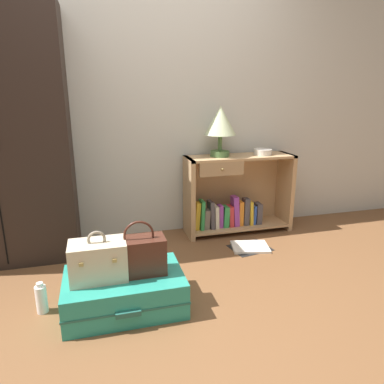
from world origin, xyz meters
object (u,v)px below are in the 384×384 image
object	(u,v)px
bookshelf	(235,197)
table_lamp	(220,123)
handbag	(140,255)
train_case	(98,260)
open_book_on_floor	(250,247)
bowl	(263,152)
bottle	(41,299)
suitcase_large	(125,291)

from	to	relation	value
bookshelf	table_lamp	xyz separation A→B (m)	(-0.16, -0.00, 0.69)
bookshelf	handbag	xyz separation A→B (m)	(-1.02, -1.02, 0.01)
train_case	open_book_on_floor	world-z (taller)	train_case
bookshelf	bowl	xyz separation A→B (m)	(0.25, -0.02, 0.42)
table_lamp	bottle	xyz separation A→B (m)	(-1.45, -0.93, -0.93)
open_book_on_floor	table_lamp	bearing A→B (deg)	108.81
bowl	suitcase_large	distance (m)	1.82
bookshelf	suitcase_large	bearing A→B (deg)	-137.84
table_lamp	handbag	bearing A→B (deg)	-130.26
bookshelf	handbag	bearing A→B (deg)	-135.07
handbag	bookshelf	bearing A→B (deg)	44.93
bowl	handbag	distance (m)	1.67
bookshelf	bowl	size ratio (longest dim) A/B	6.02
suitcase_large	table_lamp	bearing A→B (deg)	46.51
handbag	open_book_on_floor	distance (m)	1.22
suitcase_large	train_case	size ratio (longest dim) A/B	2.21
bookshelf	handbag	world-z (taller)	bookshelf
train_case	bottle	size ratio (longest dim) A/B	1.66
table_lamp	open_book_on_floor	bearing A→B (deg)	-71.19
open_book_on_floor	bookshelf	bearing A→B (deg)	87.77
bookshelf	open_book_on_floor	size ratio (longest dim) A/B	2.77
bookshelf	train_case	distance (m)	1.62
bookshelf	bottle	xyz separation A→B (m)	(-1.61, -0.93, -0.25)
table_lamp	suitcase_large	world-z (taller)	table_lamp
bookshelf	train_case	size ratio (longest dim) A/B	3.09
handbag	open_book_on_floor	size ratio (longest dim) A/B	0.93
table_lamp	suitcase_large	bearing A→B (deg)	-133.49
suitcase_large	handbag	xyz separation A→B (m)	(0.10, -0.00, 0.23)
bowl	open_book_on_floor	world-z (taller)	bowl
bowl	suitcase_large	world-z (taller)	bowl
bowl	bottle	xyz separation A→B (m)	(-1.86, -0.91, -0.66)
bookshelf	suitcase_large	distance (m)	1.53
table_lamp	bowl	size ratio (longest dim) A/B	2.66
handbag	train_case	bearing A→B (deg)	-179.52
bookshelf	open_book_on_floor	xyz separation A→B (m)	(-0.02, -0.42, -0.33)
train_case	bottle	xyz separation A→B (m)	(-0.35, 0.09, -0.25)
open_book_on_floor	suitcase_large	bearing A→B (deg)	-151.65
open_book_on_floor	handbag	bearing A→B (deg)	-149.17
suitcase_large	handbag	bearing A→B (deg)	-1.99
bookshelf	open_book_on_floor	bearing A→B (deg)	-92.23
handbag	open_book_on_floor	xyz separation A→B (m)	(1.00, 0.60, -0.33)
bowl	handbag	xyz separation A→B (m)	(-1.28, -1.00, -0.41)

